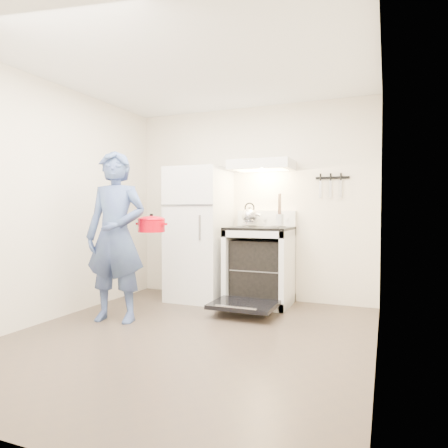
{
  "coord_description": "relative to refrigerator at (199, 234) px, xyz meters",
  "views": [
    {
      "loc": [
        1.66,
        -3.2,
        1.16
      ],
      "look_at": [
        -0.05,
        1.0,
        1.0
      ],
      "focal_mm": 32.0,
      "sensor_mm": 36.0,
      "label": 1
    }
  ],
  "objects": [
    {
      "name": "backsplash",
      "position": [
        0.81,
        0.31,
        0.2
      ],
      "size": [
        0.76,
        0.07,
        0.2
      ],
      "primitive_type": "cube",
      "color": "white",
      "rests_on": "cooktop"
    },
    {
      "name": "knife_strip",
      "position": [
        1.63,
        0.33,
        0.7
      ],
      "size": [
        0.4,
        0.02,
        0.03
      ],
      "primitive_type": "cube",
      "color": "black",
      "rests_on": "back_wall"
    },
    {
      "name": "oven_rack",
      "position": [
        0.81,
        0.02,
        -0.41
      ],
      "size": [
        0.6,
        0.52,
        0.01
      ],
      "primitive_type": "cube",
      "color": "slate",
      "rests_on": "stove_body"
    },
    {
      "name": "dutch_oven",
      "position": [
        -0.09,
        -1.0,
        0.14
      ],
      "size": [
        0.36,
        0.29,
        0.23
      ],
      "primitive_type": null,
      "color": "#B90010",
      "rests_on": "person"
    },
    {
      "name": "tea_kettle",
      "position": [
        0.64,
        0.13,
        0.25
      ],
      "size": [
        0.25,
        0.2,
        0.3
      ],
      "primitive_type": null,
      "color": "#B5B4B9",
      "rests_on": "cooktop"
    },
    {
      "name": "back_wall",
      "position": [
        0.58,
        0.35,
        0.4
      ],
      "size": [
        3.2,
        0.02,
        2.5
      ],
      "primitive_type": "cube",
      "color": "silver",
      "rests_on": "ground"
    },
    {
      "name": "stove_body",
      "position": [
        0.81,
        0.02,
        -0.39
      ],
      "size": [
        0.76,
        0.65,
        0.92
      ],
      "primitive_type": "cube",
      "color": "white",
      "rests_on": "floor"
    },
    {
      "name": "person",
      "position": [
        -0.37,
        -1.24,
        0.03
      ],
      "size": [
        0.71,
        0.53,
        1.77
      ],
      "primitive_type": "imported",
      "rotation": [
        0.0,
        0.0,
        0.18
      ],
      "color": "navy",
      "rests_on": "floor"
    },
    {
      "name": "floor",
      "position": [
        0.58,
        -1.45,
        -0.85
      ],
      "size": [
        3.6,
        3.6,
        0.0
      ],
      "primitive_type": "plane",
      "color": "#493C31",
      "rests_on": "ground"
    },
    {
      "name": "utensil_jar",
      "position": [
        1.09,
        -0.12,
        0.2
      ],
      "size": [
        0.1,
        0.1,
        0.13
      ],
      "primitive_type": "cylinder",
      "rotation": [
        0.0,
        0.0,
        0.15
      ],
      "color": "silver",
      "rests_on": "cooktop"
    },
    {
      "name": "oven_door",
      "position": [
        0.81,
        -0.57,
        -0.72
      ],
      "size": [
        0.7,
        0.54,
        0.04
      ],
      "primitive_type": "cube",
      "color": "black",
      "rests_on": "floor"
    },
    {
      "name": "pizza_stone",
      "position": [
        0.76,
        -0.01,
        -0.4
      ],
      "size": [
        0.37,
        0.37,
        0.02
      ],
      "primitive_type": "cylinder",
      "color": "#90694C",
      "rests_on": "oven_rack"
    },
    {
      "name": "range_hood",
      "position": [
        0.81,
        0.1,
        0.86
      ],
      "size": [
        0.76,
        0.5,
        0.12
      ],
      "primitive_type": "cube",
      "color": "white",
      "rests_on": "back_wall"
    },
    {
      "name": "cooktop",
      "position": [
        0.81,
        0.02,
        0.09
      ],
      "size": [
        0.76,
        0.65,
        0.03
      ],
      "primitive_type": "cube",
      "color": "black",
      "rests_on": "stove_body"
    },
    {
      "name": "refrigerator",
      "position": [
        0.0,
        0.0,
        0.0
      ],
      "size": [
        0.7,
        0.7,
        1.7
      ],
      "primitive_type": "cube",
      "color": "white",
      "rests_on": "floor"
    }
  ]
}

